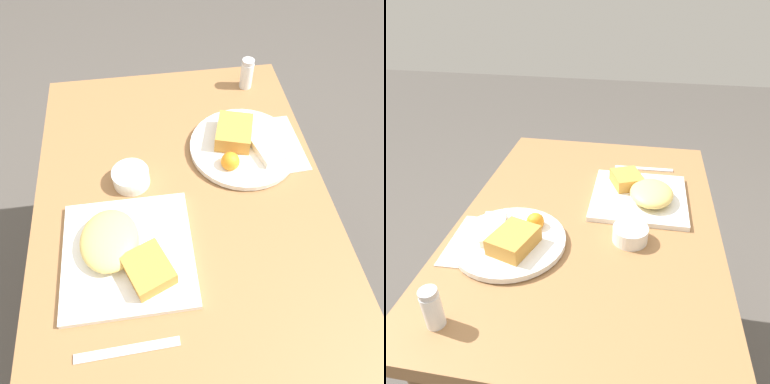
{
  "view_description": "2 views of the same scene",
  "coord_description": "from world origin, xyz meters",
  "views": [
    {
      "loc": [
        0.47,
        -0.05,
        1.4
      ],
      "look_at": [
        -0.01,
        0.02,
        0.74
      ],
      "focal_mm": 35.0,
      "sensor_mm": 36.0,
      "label": 1
    },
    {
      "loc": [
        -0.79,
        -0.11,
        1.29
      ],
      "look_at": [
        0.04,
        0.03,
        0.77
      ],
      "focal_mm": 35.0,
      "sensor_mm": 36.0,
      "label": 2
    }
  ],
  "objects": [
    {
      "name": "sauce_ramekin",
      "position": [
        -0.07,
        -0.11,
        0.74
      ],
      "size": [
        0.08,
        0.08,
        0.04
      ],
      "color": "white",
      "rests_on": "dining_table"
    },
    {
      "name": "ground_plane",
      "position": [
        0.0,
        0.0,
        0.0
      ],
      "size": [
        8.0,
        8.0,
        0.0
      ],
      "primitive_type": "plane",
      "color": "#4C4742"
    },
    {
      "name": "plate_oval_far",
      "position": [
        -0.14,
        0.16,
        0.73
      ],
      "size": [
        0.26,
        0.26,
        0.05
      ],
      "color": "white",
      "rests_on": "menu_card"
    },
    {
      "name": "plate_square_near",
      "position": [
        0.11,
        -0.13,
        0.74
      ],
      "size": [
        0.26,
        0.26,
        0.06
      ],
      "color": "white",
      "rests_on": "dining_table"
    },
    {
      "name": "dining_table",
      "position": [
        0.0,
        0.0,
        0.61
      ],
      "size": [
        0.95,
        0.66,
        0.72
      ],
      "color": "olive",
      "rests_on": "ground_plane"
    },
    {
      "name": "salt_shaker",
      "position": [
        -0.38,
        0.23,
        0.75
      ],
      "size": [
        0.04,
        0.04,
        0.09
      ],
      "color": "white",
      "rests_on": "dining_table"
    },
    {
      "name": "menu_card",
      "position": [
        -0.14,
        0.2,
        0.72
      ],
      "size": [
        0.2,
        0.24,
        0.0
      ],
      "rotation": [
        0.0,
        0.0,
        0.04
      ],
      "color": "beige",
      "rests_on": "dining_table"
    },
    {
      "name": "butter_knife",
      "position": [
        0.3,
        -0.14,
        0.72
      ],
      "size": [
        0.02,
        0.18,
        0.0
      ],
      "rotation": [
        0.0,
        0.0,
        1.6
      ],
      "color": "silver",
      "rests_on": "dining_table"
    }
  ]
}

